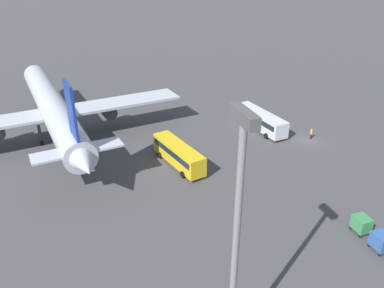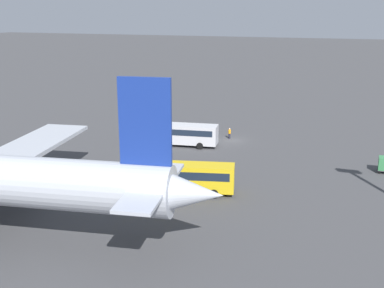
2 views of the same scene
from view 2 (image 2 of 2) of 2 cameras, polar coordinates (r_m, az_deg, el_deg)
name	(u,v)px [view 2 (image 2 of 2)]	position (r m, az deg, el deg)	size (l,w,h in m)	color
ground_plane	(230,140)	(77.18, 4.56, 0.45)	(600.00, 600.00, 0.00)	#424244
shuttle_bus_near	(177,133)	(73.66, -1.81, 1.35)	(12.76, 4.71, 3.31)	silver
shuttle_bus_far	(184,176)	(54.54, -0.98, -3.77)	(11.70, 5.29, 3.39)	gold
worker_person	(229,133)	(77.92, 4.46, 1.26)	(0.38, 0.38, 1.74)	#1E1E2D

